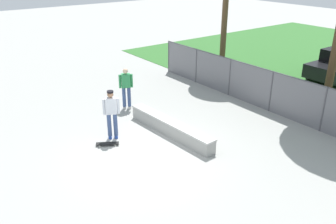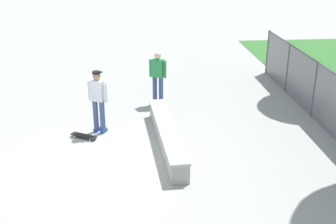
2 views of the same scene
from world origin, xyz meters
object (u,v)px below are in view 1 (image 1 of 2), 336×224
Objects in this scene: skateboarder at (112,112)px; skateboard at (107,144)px; concrete_ledge at (170,127)px; bystander at (126,87)px.

skateboarder is 2.33× the size of skateboard.
concrete_ledge is 5.41× the size of skateboard.
skateboarder reaches higher than skateboard.
skateboarder is 2.79m from bystander.
concrete_ledge is at bearing 74.96° from skateboard.
skateboarder is (-0.99, -1.87, 0.76)m from concrete_ledge.
bystander reaches higher than concrete_ledge.
skateboarder is 1.01× the size of bystander.
skateboarder is at bearing -118.02° from concrete_ledge.
skateboarder reaches higher than bystander.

